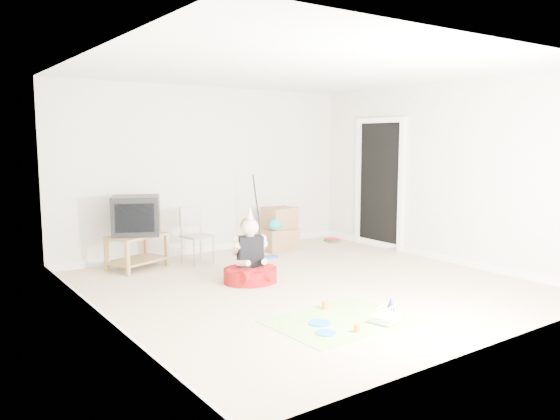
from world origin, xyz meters
TOP-DOWN VIEW (x-y plane):
  - ground at (0.00, 0.00)m, footprint 5.00×5.00m
  - doorway_recess at (2.48, 1.20)m, footprint 0.02×0.90m
  - tv_stand at (-1.38, 2.01)m, footprint 0.89×0.72m
  - crt_tv at (-1.38, 2.01)m, footprint 0.78×0.73m
  - folding_chair at (-0.55, 1.83)m, footprint 0.42×0.41m
  - cardboard_boxes at (0.95, 1.92)m, footprint 0.57×0.44m
  - floor_mop at (0.45, 1.53)m, footprint 0.32×0.41m
  - book_pile at (2.13, 1.98)m, footprint 0.26×0.30m
  - seated_woman at (-0.49, 0.49)m, footprint 0.83×0.83m
  - party_mat at (-0.53, -1.24)m, footprint 1.40×1.03m
  - birthday_cake at (-0.20, -1.55)m, footprint 0.33×0.29m
  - blue_plate_near at (-0.76, -1.22)m, footprint 0.24×0.24m
  - blue_plate_far at (-0.89, -1.46)m, footprint 0.20×0.20m
  - orange_cup_near at (-0.42, -0.89)m, footprint 0.09×0.09m
  - orange_cup_far at (-0.62, -1.59)m, footprint 0.08×0.08m
  - blue_party_hat at (0.09, -1.34)m, footprint 0.12×0.12m

SIDE VIEW (x-z plane):
  - ground at x=0.00m, z-range 0.00..0.00m
  - party_mat at x=-0.53m, z-range 0.00..0.01m
  - blue_plate_far at x=-0.89m, z-range 0.01..0.02m
  - blue_plate_near at x=-0.76m, z-range 0.01..0.02m
  - book_pile at x=2.13m, z-range 0.00..0.06m
  - birthday_cake at x=-0.20m, z-range -0.03..0.11m
  - orange_cup_far at x=-0.62m, z-range 0.01..0.08m
  - orange_cup_near at x=-0.42m, z-range 0.01..0.09m
  - blue_party_hat at x=0.09m, z-range 0.01..0.15m
  - seated_woman at x=-0.49m, z-range -0.27..0.70m
  - floor_mop at x=0.45m, z-range -0.36..0.88m
  - tv_stand at x=-1.38m, z-range 0.04..0.52m
  - cardboard_boxes at x=0.95m, z-range -0.01..0.68m
  - folding_chair at x=-0.55m, z-range -0.01..0.82m
  - crt_tv at x=-1.38m, z-range 0.48..1.02m
  - doorway_recess at x=2.48m, z-range 0.00..2.05m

